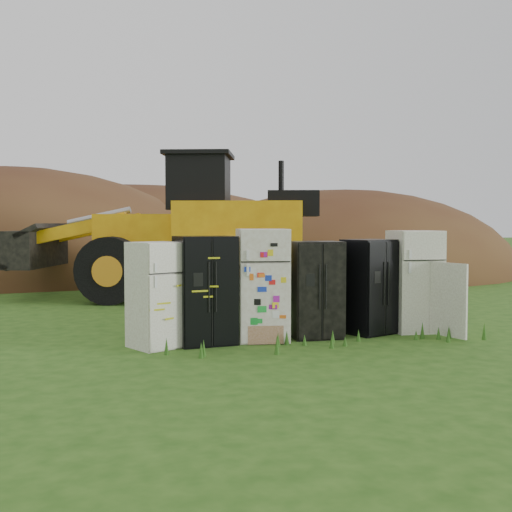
{
  "coord_description": "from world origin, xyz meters",
  "views": [
    {
      "loc": [
        -4.17,
        -10.17,
        2.0
      ],
      "look_at": [
        -0.08,
        2.0,
        1.32
      ],
      "focal_mm": 45.0,
      "sensor_mm": 36.0,
      "label": 1
    }
  ],
  "objects_px": {
    "fridge_black_right": "(370,286)",
    "fridge_black_side": "(205,290)",
    "fridge_sticker": "(262,285)",
    "fridge_leftmost": "(156,295)",
    "wheel_loader": "(163,226)",
    "fridge_open_door": "(415,281)",
    "fridge_dark_mid": "(316,290)"
  },
  "relations": [
    {
      "from": "fridge_black_side",
      "to": "fridge_open_door",
      "type": "height_order",
      "value": "fridge_open_door"
    },
    {
      "from": "fridge_leftmost",
      "to": "fridge_sticker",
      "type": "bearing_deg",
      "value": -21.56
    },
    {
      "from": "fridge_black_side",
      "to": "fridge_open_door",
      "type": "bearing_deg",
      "value": -3.51
    },
    {
      "from": "fridge_leftmost",
      "to": "fridge_black_side",
      "type": "relative_size",
      "value": 0.95
    },
    {
      "from": "fridge_leftmost",
      "to": "fridge_sticker",
      "type": "relative_size",
      "value": 0.89
    },
    {
      "from": "fridge_leftmost",
      "to": "fridge_black_right",
      "type": "distance_m",
      "value": 3.86
    },
    {
      "from": "fridge_dark_mid",
      "to": "fridge_open_door",
      "type": "relative_size",
      "value": 0.9
    },
    {
      "from": "fridge_leftmost",
      "to": "fridge_open_door",
      "type": "relative_size",
      "value": 0.91
    },
    {
      "from": "fridge_black_side",
      "to": "fridge_black_right",
      "type": "height_order",
      "value": "fridge_black_side"
    },
    {
      "from": "fridge_black_right",
      "to": "wheel_loader",
      "type": "height_order",
      "value": "wheel_loader"
    },
    {
      "from": "fridge_sticker",
      "to": "fridge_black_right",
      "type": "distance_m",
      "value": 2.05
    },
    {
      "from": "fridge_dark_mid",
      "to": "fridge_black_right",
      "type": "height_order",
      "value": "fridge_black_right"
    },
    {
      "from": "fridge_open_door",
      "to": "wheel_loader",
      "type": "height_order",
      "value": "wheel_loader"
    },
    {
      "from": "fridge_open_door",
      "to": "fridge_sticker",
      "type": "bearing_deg",
      "value": -173.42
    },
    {
      "from": "wheel_loader",
      "to": "fridge_black_right",
      "type": "bearing_deg",
      "value": -47.15
    },
    {
      "from": "fridge_leftmost",
      "to": "fridge_black_side",
      "type": "height_order",
      "value": "fridge_black_side"
    },
    {
      "from": "fridge_black_side",
      "to": "fridge_dark_mid",
      "type": "relative_size",
      "value": 1.06
    },
    {
      "from": "fridge_sticker",
      "to": "wheel_loader",
      "type": "relative_size",
      "value": 0.24
    },
    {
      "from": "fridge_leftmost",
      "to": "wheel_loader",
      "type": "distance_m",
      "value": 6.73
    },
    {
      "from": "fridge_black_right",
      "to": "wheel_loader",
      "type": "bearing_deg",
      "value": 93.7
    },
    {
      "from": "fridge_sticker",
      "to": "fridge_open_door",
      "type": "bearing_deg",
      "value": 11.15
    },
    {
      "from": "fridge_black_right",
      "to": "fridge_leftmost",
      "type": "bearing_deg",
      "value": 163.12
    },
    {
      "from": "fridge_dark_mid",
      "to": "fridge_black_right",
      "type": "xyz_separation_m",
      "value": [
        1.09,
        0.07,
        0.01
      ]
    },
    {
      "from": "fridge_black_side",
      "to": "wheel_loader",
      "type": "relative_size",
      "value": 0.23
    },
    {
      "from": "fridge_black_side",
      "to": "fridge_leftmost",
      "type": "bearing_deg",
      "value": 179.48
    },
    {
      "from": "fridge_leftmost",
      "to": "fridge_open_door",
      "type": "xyz_separation_m",
      "value": [
        4.74,
        0.0,
        0.08
      ]
    },
    {
      "from": "fridge_black_right",
      "to": "fridge_dark_mid",
      "type": "bearing_deg",
      "value": 165.75
    },
    {
      "from": "fridge_leftmost",
      "to": "fridge_dark_mid",
      "type": "distance_m",
      "value": 2.77
    },
    {
      "from": "fridge_black_right",
      "to": "fridge_black_side",
      "type": "bearing_deg",
      "value": 162.71
    },
    {
      "from": "fridge_leftmost",
      "to": "fridge_open_door",
      "type": "bearing_deg",
      "value": -22.52
    },
    {
      "from": "fridge_dark_mid",
      "to": "fridge_open_door",
      "type": "distance_m",
      "value": 1.97
    },
    {
      "from": "fridge_dark_mid",
      "to": "fridge_leftmost",
      "type": "bearing_deg",
      "value": -173.6
    }
  ]
}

